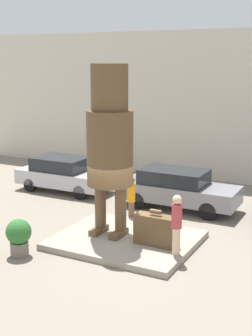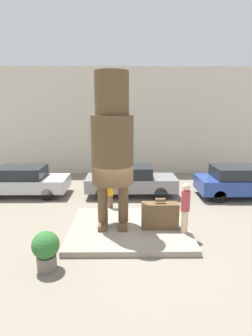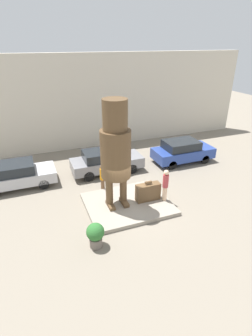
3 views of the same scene
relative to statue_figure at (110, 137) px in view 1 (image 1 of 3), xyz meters
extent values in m
plane|color=gray|center=(0.60, -0.06, -3.39)|extent=(60.00, 60.00, 0.00)
cube|color=gray|center=(0.60, -0.06, -3.28)|extent=(4.35, 3.61, 0.20)
cube|color=beige|center=(0.60, 9.28, 0.19)|extent=(28.00, 0.60, 7.16)
cube|color=brown|center=(-0.38, -0.12, -3.09)|extent=(0.29, 0.84, 0.18)
cube|color=brown|center=(0.38, -0.12, -3.09)|extent=(0.29, 0.84, 0.18)
cylinder|color=brown|center=(-0.38, 0.00, -2.26)|extent=(0.37, 0.37, 1.47)
cylinder|color=brown|center=(0.38, 0.00, -2.26)|extent=(0.37, 0.37, 1.47)
cylinder|color=brown|center=(0.00, 0.00, -0.34)|extent=(1.47, 1.47, 2.37)
cylinder|color=brown|center=(0.00, 0.00, 1.55)|extent=(1.16, 1.16, 1.42)
cube|color=brown|center=(1.70, -0.21, -2.71)|extent=(1.31, 0.46, 0.94)
cylinder|color=brown|center=(1.70, -0.21, -2.12)|extent=(0.36, 0.14, 0.14)
cylinder|color=beige|center=(2.51, -0.56, -2.78)|extent=(0.23, 0.23, 0.81)
cylinder|color=#B23D42|center=(2.51, -0.56, -2.02)|extent=(0.30, 0.30, 0.72)
sphere|color=beige|center=(2.51, -0.56, -1.53)|extent=(0.27, 0.27, 0.27)
cube|color=#B7B7BC|center=(-4.69, 4.20, -2.76)|extent=(4.27, 1.90, 0.65)
cube|color=#1E2328|center=(-4.91, 4.20, -2.15)|extent=(2.35, 1.71, 0.57)
cylinder|color=black|center=(-3.37, 5.06, -3.08)|extent=(0.61, 0.18, 0.61)
cylinder|color=black|center=(-3.37, 3.34, -3.08)|extent=(0.61, 0.18, 0.61)
cylinder|color=black|center=(-6.02, 5.06, -3.08)|extent=(0.61, 0.18, 0.61)
cylinder|color=black|center=(-6.02, 3.34, -3.08)|extent=(0.61, 0.18, 0.61)
cube|color=gray|center=(0.78, 4.11, -2.72)|extent=(4.65, 1.77, 0.67)
cube|color=#1E2328|center=(0.55, 4.11, -2.10)|extent=(2.56, 1.60, 0.56)
cylinder|color=black|center=(2.23, 4.91, -3.05)|extent=(0.67, 0.18, 0.67)
cylinder|color=black|center=(2.23, 3.31, -3.05)|extent=(0.67, 0.18, 0.67)
cylinder|color=black|center=(-0.66, 4.91, -3.05)|extent=(0.67, 0.18, 0.67)
cylinder|color=black|center=(-0.66, 3.31, -3.05)|extent=(0.67, 0.18, 0.67)
cylinder|color=#70665B|center=(-1.77, -2.42, -3.17)|extent=(0.54, 0.54, 0.43)
sphere|color=#2D6B2D|center=(-1.77, -2.42, -2.63)|extent=(0.76, 0.76, 0.76)
cylinder|color=brown|center=(-0.19, 1.88, -3.01)|extent=(0.22, 0.22, 0.75)
cylinder|color=orange|center=(-0.19, 1.88, -2.30)|extent=(0.28, 0.28, 0.67)
sphere|color=brown|center=(-0.19, 1.88, -1.84)|extent=(0.25, 0.25, 0.25)
camera|label=1|loc=(7.14, -12.56, 2.33)|focal=50.00mm
camera|label=2|loc=(0.38, -9.03, 1.04)|focal=28.00mm
camera|label=3|loc=(-3.68, -10.90, 4.53)|focal=28.00mm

